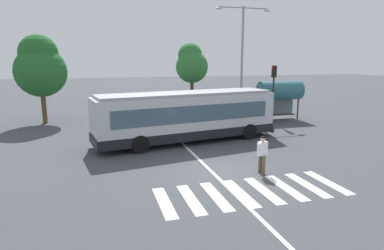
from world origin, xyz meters
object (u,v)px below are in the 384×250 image
(traffic_light_far_corner, at_px, (273,85))
(twin_arm_street_lamp, at_px, (242,50))
(pedestrian_crossing_street, at_px, (262,152))
(parked_car_black, at_px, (182,105))
(bus_stop_shelter, at_px, (280,91))
(background_tree_right, at_px, (191,64))
(parked_car_white, at_px, (154,106))
(city_transit_bus, at_px, (187,116))
(parked_car_teal, at_px, (124,107))
(parked_car_charcoal, at_px, (209,104))
(background_tree_left, at_px, (40,67))

(traffic_light_far_corner, relative_size, twin_arm_street_lamp, 0.49)
(pedestrian_crossing_street, relative_size, parked_car_black, 0.37)
(bus_stop_shelter, bearing_deg, background_tree_right, 123.62)
(parked_car_white, xyz_separation_m, bus_stop_shelter, (9.39, -6.16, 1.65))
(parked_car_black, bearing_deg, city_transit_bus, -102.70)
(parked_car_white, xyz_separation_m, traffic_light_far_corner, (8.16, -7.20, 2.28))
(traffic_light_far_corner, xyz_separation_m, twin_arm_street_lamp, (-1.22, 3.27, 2.69))
(bus_stop_shelter, distance_m, twin_arm_street_lamp, 4.69)
(parked_car_white, bearing_deg, background_tree_right, 23.59)
(parked_car_white, bearing_deg, twin_arm_street_lamp, -29.56)
(city_transit_bus, xyz_separation_m, pedestrian_crossing_street, (1.66, -6.44, -0.62))
(pedestrian_crossing_street, xyz_separation_m, parked_car_white, (-1.80, 17.42, -0.20))
(parked_car_teal, height_order, traffic_light_far_corner, traffic_light_far_corner)
(twin_arm_street_lamp, height_order, background_tree_right, twin_arm_street_lamp)
(parked_car_charcoal, height_order, traffic_light_far_corner, traffic_light_far_corner)
(traffic_light_far_corner, bearing_deg, parked_car_charcoal, 112.59)
(city_transit_bus, height_order, background_tree_right, background_tree_right)
(pedestrian_crossing_street, distance_m, parked_car_charcoal, 17.43)
(pedestrian_crossing_street, relative_size, bus_stop_shelter, 0.47)
(parked_car_black, relative_size, twin_arm_street_lamp, 0.49)
(city_transit_bus, distance_m, traffic_light_far_corner, 8.98)
(city_transit_bus, xyz_separation_m, traffic_light_far_corner, (8.02, 3.78, 1.46))
(pedestrian_crossing_street, xyz_separation_m, parked_car_teal, (-4.60, 17.39, -0.20))
(parked_car_charcoal, relative_size, bus_stop_shelter, 1.25)
(pedestrian_crossing_street, relative_size, background_tree_left, 0.25)
(city_transit_bus, distance_m, background_tree_right, 13.70)
(parked_car_white, relative_size, background_tree_left, 0.67)
(city_transit_bus, bearing_deg, pedestrian_crossing_street, -75.51)
(parked_car_teal, bearing_deg, twin_arm_street_lamp, -21.86)
(pedestrian_crossing_street, bearing_deg, background_tree_right, 83.16)
(traffic_light_far_corner, distance_m, background_tree_right, 9.98)
(parked_car_white, bearing_deg, traffic_light_far_corner, -41.45)
(parked_car_white, bearing_deg, city_transit_bus, -89.28)
(pedestrian_crossing_street, relative_size, twin_arm_street_lamp, 0.18)
(parked_car_charcoal, xyz_separation_m, background_tree_right, (-1.20, 2.14, 3.80))
(background_tree_right, bearing_deg, city_transit_bus, -107.27)
(city_transit_bus, xyz_separation_m, twin_arm_street_lamp, (6.80, 7.05, 4.15))
(parked_car_white, bearing_deg, background_tree_left, -167.27)
(parked_car_charcoal, relative_size, background_tree_right, 0.70)
(pedestrian_crossing_street, bearing_deg, background_tree_left, 125.56)
(city_transit_bus, xyz_separation_m, parked_car_charcoal, (5.17, 10.63, -0.82))
(parked_car_teal, height_order, parked_car_white, same)
(parked_car_white, bearing_deg, parked_car_teal, -179.37)
(background_tree_left, relative_size, background_tree_right, 1.05)
(parked_car_white, bearing_deg, parked_car_black, -1.12)
(pedestrian_crossing_street, xyz_separation_m, parked_car_charcoal, (3.50, 17.07, -0.20))
(city_transit_bus, relative_size, bus_stop_shelter, 3.15)
(city_transit_bus, relative_size, background_tree_left, 1.69)
(parked_car_black, height_order, background_tree_right, background_tree_right)
(pedestrian_crossing_street, distance_m, parked_car_black, 17.39)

